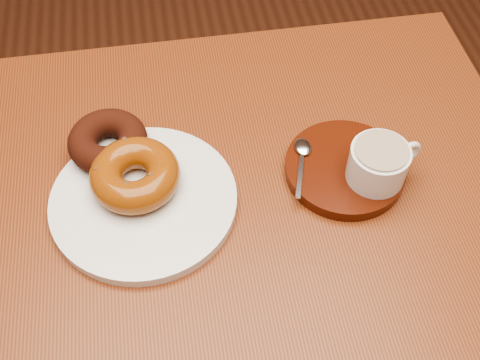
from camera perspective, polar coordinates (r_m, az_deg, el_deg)
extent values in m
cube|color=brown|center=(0.84, -1.35, -1.68)|extent=(0.88, 0.66, 0.03)
cylinder|color=#4E2816|center=(1.38, -19.25, -4.15)|extent=(0.05, 0.05, 0.79)
cylinder|color=#4E2816|center=(1.41, 13.22, 0.02)|extent=(0.05, 0.05, 0.79)
cylinder|color=white|center=(0.82, -9.10, -1.93)|extent=(0.31, 0.31, 0.02)
torus|color=#36130A|center=(0.86, -12.42, 3.61)|extent=(0.14, 0.14, 0.04)
torus|color=#84400E|center=(0.81, -9.94, 0.48)|extent=(0.14, 0.14, 0.04)
cube|color=#472C17|center=(0.79, -7.39, 1.70)|extent=(0.01, 0.01, 0.00)
cube|color=#472C17|center=(0.80, -7.95, 2.77)|extent=(0.01, 0.01, 0.00)
cube|color=#472C17|center=(0.81, -9.17, 3.37)|extent=(0.01, 0.01, 0.00)
cube|color=#472C17|center=(0.82, -10.66, 3.32)|extent=(0.01, 0.01, 0.00)
cube|color=#472C17|center=(0.81, -12.00, 2.66)|extent=(0.01, 0.01, 0.00)
cube|color=#472C17|center=(0.80, -12.77, 1.57)|extent=(0.01, 0.01, 0.00)
cube|color=#472C17|center=(0.79, -12.72, 0.37)|extent=(0.01, 0.01, 0.00)
cube|color=#472C17|center=(0.78, -11.83, -0.56)|extent=(0.01, 0.01, 0.00)
cube|color=#472C17|center=(0.77, -10.36, -0.90)|extent=(0.01, 0.01, 0.00)
cube|color=#472C17|center=(0.77, -8.81, -0.51)|extent=(0.01, 0.01, 0.00)
cube|color=#472C17|center=(0.78, -7.70, 0.47)|extent=(0.01, 0.01, 0.00)
cylinder|color=#3D1308|center=(0.85, 9.91, 1.09)|extent=(0.18, 0.18, 0.02)
cylinder|color=white|center=(0.82, 12.94, 1.49)|extent=(0.08, 0.08, 0.05)
cylinder|color=brown|center=(0.80, 13.29, 2.75)|extent=(0.07, 0.07, 0.00)
torus|color=white|center=(0.84, 15.68, 2.56)|extent=(0.04, 0.02, 0.04)
ellipsoid|color=silver|center=(0.85, 5.98, 3.18)|extent=(0.02, 0.03, 0.01)
cube|color=silver|center=(0.82, 5.74, 0.68)|extent=(0.03, 0.08, 0.00)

